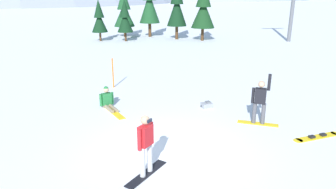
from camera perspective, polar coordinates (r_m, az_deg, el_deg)
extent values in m
plane|color=white|center=(9.83, 0.18, -10.19)|extent=(800.00, 800.00, 0.00)
cube|color=black|center=(8.69, -3.98, -14.28)|extent=(1.14, 1.44, 0.02)
cylinder|color=#B7B7BC|center=(8.58, -3.39, -11.35)|extent=(0.15, 0.15, 0.85)
cylinder|color=#B7B7BC|center=(8.36, -4.71, -12.24)|extent=(0.15, 0.15, 0.85)
cube|color=red|center=(8.14, -4.15, -7.51)|extent=(0.43, 0.47, 0.55)
cylinder|color=red|center=(8.34, -3.08, -6.95)|extent=(0.11, 0.11, 0.58)
cylinder|color=red|center=(7.96, -5.27, -8.27)|extent=(0.11, 0.11, 0.58)
sphere|color=tan|center=(7.96, -4.22, -4.68)|extent=(0.24, 0.24, 0.24)
cube|color=black|center=(7.88, -3.40, -4.83)|extent=(0.13, 0.16, 0.08)
cube|color=yellow|center=(12.16, 16.13, -5.13)|extent=(1.49, 0.77, 0.02)
cylinder|color=#4C4C51|center=(12.01, 15.54, -3.26)|extent=(0.15, 0.15, 0.80)
cylinder|color=#4C4C51|center=(12.01, 17.06, -3.39)|extent=(0.15, 0.15, 0.80)
cube|color=black|center=(11.78, 16.59, -0.24)|extent=(0.46, 0.36, 0.56)
cylinder|color=black|center=(11.79, 15.33, -0.16)|extent=(0.11, 0.11, 0.58)
cylinder|color=black|center=(11.64, 18.10, 2.13)|extent=(0.11, 0.11, 0.60)
sphere|color=tan|center=(11.66, 16.78, 1.82)|extent=(0.24, 0.24, 0.24)
cube|color=black|center=(11.79, 16.80, 2.05)|extent=(0.17, 0.10, 0.08)
cube|color=gray|center=(13.64, -11.11, -2.02)|extent=(0.45, 0.42, 0.10)
cylinder|color=gray|center=(13.22, -9.94, -2.48)|extent=(0.51, 0.77, 0.14)
cylinder|color=gray|center=(13.15, -10.75, -2.63)|extent=(0.51, 0.77, 0.14)
cube|color=yellow|center=(12.86, -9.67, -3.36)|extent=(0.97, 1.46, 0.02)
cube|color=#237238|center=(13.54, -11.19, -0.81)|extent=(0.47, 0.40, 0.51)
cylinder|color=#237238|center=(13.62, -10.17, -0.65)|extent=(0.11, 0.11, 0.52)
cylinder|color=#237238|center=(13.46, -12.22, -1.02)|extent=(0.11, 0.11, 0.52)
sphere|color=tan|center=(13.41, -11.30, 0.87)|extent=(0.24, 0.24, 0.24)
sphere|color=#237238|center=(13.40, -11.31, 1.07)|extent=(0.20, 0.20, 0.20)
cube|color=yellow|center=(11.80, 25.70, -7.03)|extent=(1.64, 0.76, 0.02)
cylinder|color=yellow|center=(11.26, 22.76, -7.80)|extent=(0.37, 0.37, 0.02)
cylinder|color=yellow|center=(12.36, 28.37, -6.31)|extent=(0.37, 0.37, 0.02)
cube|color=black|center=(11.61, 24.88, -7.04)|extent=(0.23, 0.19, 0.07)
cube|color=black|center=(11.94, 26.56, -6.60)|extent=(0.23, 0.19, 0.07)
cube|color=gray|center=(13.39, 7.09, -1.96)|extent=(0.52, 0.44, 0.20)
cube|color=slate|center=(13.37, 7.36, -1.40)|extent=(0.26, 0.27, 0.06)
cylinder|color=black|center=(13.28, 6.17, -2.09)|extent=(0.12, 0.06, 0.02)
cylinder|color=orange|center=(16.19, -10.07, 3.89)|extent=(0.06, 0.06, 1.53)
cylinder|color=#472D19|center=(35.53, -3.35, 11.77)|extent=(0.35, 0.35, 1.52)
cone|color=#194723|center=(35.35, -3.42, 15.60)|extent=(2.24, 2.24, 3.23)
cylinder|color=#472D19|center=(32.37, -7.77, 10.48)|extent=(0.21, 0.21, 0.92)
cone|color=black|center=(32.22, -7.88, 13.02)|extent=(1.60, 1.60, 1.95)
cone|color=black|center=(32.13, -7.99, 15.44)|extent=(1.04, 1.04, 1.79)
cylinder|color=#472D19|center=(32.66, 6.33, 10.94)|extent=(0.29, 0.29, 1.30)
cone|color=#143819|center=(32.47, 6.46, 14.49)|extent=(2.39, 2.39, 2.76)
cylinder|color=#472D19|center=(32.89, -12.30, 10.35)|extent=(0.21, 0.21, 0.91)
cone|color=black|center=(32.74, -12.47, 12.80)|extent=(1.59, 1.59, 1.93)
cone|color=black|center=(32.66, -12.63, 15.15)|extent=(1.03, 1.03, 1.77)
cylinder|color=#472D19|center=(33.46, 1.61, 11.29)|extent=(0.32, 0.32, 1.39)
cone|color=black|center=(33.28, 1.64, 15.02)|extent=(2.06, 2.06, 2.96)
cylinder|color=#472D19|center=(35.74, -7.92, 11.37)|extent=(0.26, 0.26, 1.15)
cone|color=#194723|center=(35.58, -8.05, 14.24)|extent=(2.29, 2.29, 2.44)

